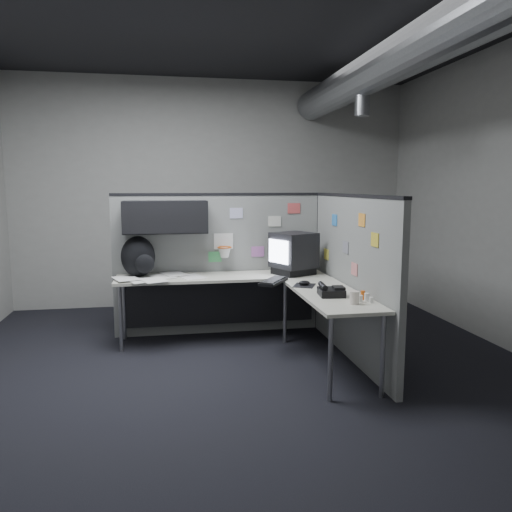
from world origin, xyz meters
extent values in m
cube|color=black|center=(0.00, 0.00, -0.01)|extent=(5.60, 5.60, 0.01)
cube|color=black|center=(0.00, 0.00, 3.21)|extent=(5.60, 5.60, 0.01)
cube|color=#9E9E99|center=(0.00, 2.80, 1.60)|extent=(5.60, 0.01, 3.20)
cube|color=#9E9E99|center=(0.00, -2.80, 1.60)|extent=(5.60, 0.01, 3.20)
cylinder|color=slate|center=(1.40, 0.00, 2.85)|extent=(0.40, 5.49, 0.40)
cylinder|color=slate|center=(1.40, 0.80, 2.60)|extent=(0.16, 0.16, 0.30)
cube|color=slate|center=(-0.08, 1.30, 0.80)|extent=(2.43, 0.06, 1.60)
cube|color=black|center=(-0.08, 1.30, 1.61)|extent=(2.43, 0.07, 0.03)
cube|color=black|center=(1.10, 1.30, 0.80)|extent=(0.07, 0.07, 1.60)
cube|color=black|center=(-0.70, 1.10, 1.38)|extent=(0.90, 0.35, 0.35)
cube|color=black|center=(-0.70, 0.93, 1.38)|extent=(0.90, 0.02, 0.33)
cube|color=silver|center=(-0.05, 1.26, 1.08)|extent=(0.22, 0.02, 0.18)
torus|color=#D85914|center=(-0.05, 1.17, 1.02)|extent=(0.16, 0.16, 0.01)
cone|color=white|center=(-0.05, 1.17, 0.96)|extent=(0.14, 0.14, 0.11)
cube|color=#26262D|center=(-0.95, 1.26, 1.02)|extent=(0.15, 0.01, 0.12)
cube|color=silver|center=(0.10, 1.26, 1.40)|extent=(0.15, 0.01, 0.12)
cube|color=#B266B2|center=(0.35, 1.26, 0.95)|extent=(0.15, 0.01, 0.12)
cube|color=silver|center=(0.55, 1.26, 1.30)|extent=(0.15, 0.01, 0.12)
cube|color=#CC4C4C|center=(0.78, 1.26, 1.45)|extent=(0.15, 0.01, 0.12)
cube|color=#4CB266|center=(-0.15, 1.26, 0.90)|extent=(0.15, 0.01, 0.12)
cube|color=slate|center=(1.10, 0.22, 0.80)|extent=(0.06, 2.23, 1.60)
cube|color=black|center=(1.10, 0.22, 1.61)|extent=(0.07, 2.23, 0.03)
cube|color=#337FCC|center=(1.06, 0.65, 1.35)|extent=(0.01, 0.15, 0.12)
cube|color=gray|center=(1.06, 0.30, 1.10)|extent=(0.01, 0.15, 0.12)
cube|color=orange|center=(1.06, -0.10, 1.40)|extent=(0.01, 0.15, 0.12)
cube|color=#E5D84C|center=(1.06, 0.90, 0.95)|extent=(0.01, 0.15, 0.12)
cube|color=gold|center=(1.06, -0.40, 1.25)|extent=(0.01, 0.15, 0.12)
cube|color=#D87F7F|center=(1.06, 0.05, 0.92)|extent=(0.01, 0.15, 0.12)
cube|color=beige|center=(-0.10, 0.98, 0.71)|extent=(2.30, 0.56, 0.03)
cube|color=beige|center=(0.78, -0.07, 0.71)|extent=(0.56, 1.55, 0.03)
cube|color=black|center=(-0.10, 1.20, 0.40)|extent=(2.18, 0.02, 0.55)
cylinder|color=gray|center=(-1.18, 0.76, 0.35)|extent=(0.04, 0.04, 0.70)
cylinder|color=gray|center=(-1.18, 1.20, 0.35)|extent=(0.04, 0.04, 0.70)
cylinder|color=gray|center=(0.56, 0.76, 0.35)|extent=(0.04, 0.04, 0.70)
cylinder|color=gray|center=(0.56, -0.78, 0.35)|extent=(0.04, 0.04, 0.70)
cylinder|color=gray|center=(1.00, -0.78, 0.35)|extent=(0.04, 0.04, 0.70)
cube|color=black|center=(0.70, 0.93, 0.77)|extent=(0.50, 0.47, 0.08)
cube|color=black|center=(0.70, 0.93, 1.00)|extent=(0.54, 0.54, 0.39)
cube|color=silver|center=(0.50, 0.84, 1.00)|extent=(0.15, 0.29, 0.25)
cube|color=black|center=(0.37, 0.47, 0.74)|extent=(0.38, 0.46, 0.03)
cube|color=black|center=(0.37, 0.47, 0.76)|extent=(0.33, 0.42, 0.01)
cube|color=black|center=(0.64, 0.27, 0.73)|extent=(0.28, 0.30, 0.01)
ellipsoid|color=black|center=(0.64, 0.27, 0.76)|extent=(0.13, 0.11, 0.05)
cube|color=black|center=(0.75, -0.21, 0.76)|extent=(0.24, 0.26, 0.06)
cylinder|color=black|center=(0.68, -0.19, 0.82)|extent=(0.07, 0.22, 0.05)
cube|color=black|center=(0.81, -0.23, 0.81)|extent=(0.11, 0.14, 0.02)
cylinder|color=silver|center=(0.98, -0.46, 0.76)|extent=(0.05, 0.05, 0.07)
cylinder|color=silver|center=(0.91, -0.49, 0.76)|extent=(0.05, 0.05, 0.06)
cylinder|color=silver|center=(0.99, -0.53, 0.75)|extent=(0.04, 0.04, 0.05)
cylinder|color=#D85914|center=(0.97, -0.40, 0.77)|extent=(0.05, 0.05, 0.08)
cylinder|color=beige|center=(0.84, -0.55, 0.78)|extent=(0.08, 0.08, 0.11)
cube|color=white|center=(-0.44, 0.96, 0.73)|extent=(0.33, 0.39, 0.00)
cube|color=white|center=(-0.75, 1.01, 0.73)|extent=(0.33, 0.39, 0.00)
cube|color=white|center=(-0.97, 0.81, 0.74)|extent=(0.34, 0.39, 0.00)
cube|color=white|center=(-0.62, 1.13, 0.74)|extent=(0.33, 0.39, 0.00)
cube|color=white|center=(-0.84, 0.77, 0.74)|extent=(0.34, 0.39, 0.00)
cube|color=white|center=(-1.12, 0.90, 0.75)|extent=(0.33, 0.39, 0.00)
ellipsoid|color=black|center=(-1.00, 1.06, 0.95)|extent=(0.40, 0.32, 0.44)
ellipsoid|color=black|center=(-0.93, 0.93, 0.89)|extent=(0.22, 0.14, 0.20)
camera|label=1|loc=(-0.69, -4.40, 1.70)|focal=35.00mm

